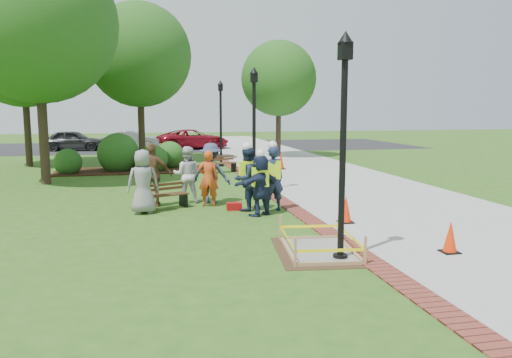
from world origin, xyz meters
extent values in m
plane|color=#285116|center=(0.00, 0.00, 0.00)|extent=(100.00, 100.00, 0.00)
cube|color=#9E9E99|center=(5.00, 10.00, 0.01)|extent=(6.00, 60.00, 0.02)
cube|color=maroon|center=(1.75, 10.00, 0.01)|extent=(0.50, 60.00, 0.03)
cube|color=#381E0F|center=(-3.00, 12.00, 0.02)|extent=(7.00, 3.00, 0.05)
cube|color=black|center=(0.00, 27.00, 0.00)|extent=(36.00, 12.00, 0.01)
cube|color=#47331E|center=(1.02, -2.43, 0.00)|extent=(1.96, 2.49, 0.01)
cube|color=gray|center=(1.02, -2.43, 0.02)|extent=(1.41, 1.93, 0.04)
cube|color=tan|center=(1.02, -2.43, 0.04)|extent=(1.54, 2.06, 0.08)
cube|color=tan|center=(1.02, -2.43, 0.28)|extent=(1.57, 2.10, 0.55)
cube|color=yellow|center=(1.02, -2.43, 0.30)|extent=(1.52, 2.04, 0.06)
cube|color=#50341B|center=(-1.86, 2.62, 0.41)|extent=(1.39, 0.92, 0.04)
cube|color=#50341B|center=(-1.95, 2.82, 0.62)|extent=(1.24, 0.59, 0.22)
cube|color=black|center=(-1.86, 2.62, 0.20)|extent=(1.29, 0.91, 0.39)
cube|color=brown|center=(0.90, 10.49, 0.43)|extent=(1.47, 0.78, 0.04)
cube|color=brown|center=(0.84, 10.71, 0.65)|extent=(1.37, 0.42, 0.23)
cube|color=black|center=(0.90, 10.49, 0.21)|extent=(1.36, 0.80, 0.41)
cube|color=black|center=(3.53, -3.09, 0.02)|extent=(0.34, 0.34, 0.04)
cone|color=red|center=(3.53, -3.09, 0.36)|extent=(0.27, 0.27, 0.63)
cube|color=black|center=(2.51, -0.18, 0.02)|extent=(0.36, 0.36, 0.05)
cone|color=#F92E07|center=(2.51, -0.18, 0.38)|extent=(0.29, 0.29, 0.67)
cube|color=black|center=(3.83, 11.07, 0.03)|extent=(0.40, 0.40, 0.05)
cone|color=#FF2F08|center=(3.83, 11.07, 0.43)|extent=(0.32, 0.32, 0.74)
cube|color=#9F0C0E|center=(0.05, 2.05, 0.11)|extent=(0.45, 0.28, 0.22)
cylinder|color=black|center=(1.25, -3.00, 1.90)|extent=(0.12, 0.12, 3.80)
cube|color=black|center=(1.25, -3.00, 3.90)|extent=(0.22, 0.22, 0.32)
cone|color=black|center=(1.25, -3.00, 4.15)|extent=(0.28, 0.28, 0.22)
cylinder|color=black|center=(1.25, -3.00, 0.05)|extent=(0.28, 0.28, 0.10)
cylinder|color=black|center=(1.25, 5.00, 1.90)|extent=(0.12, 0.12, 3.80)
cube|color=black|center=(1.25, 5.00, 3.90)|extent=(0.22, 0.22, 0.32)
cone|color=black|center=(1.25, 5.00, 4.15)|extent=(0.28, 0.28, 0.22)
cylinder|color=black|center=(1.25, 5.00, 0.05)|extent=(0.28, 0.28, 0.10)
cylinder|color=black|center=(1.25, 13.00, 1.90)|extent=(0.12, 0.12, 3.80)
cube|color=black|center=(1.25, 13.00, 3.90)|extent=(0.22, 0.22, 0.32)
cone|color=black|center=(1.25, 13.00, 4.15)|extent=(0.28, 0.28, 0.22)
cylinder|color=black|center=(1.25, 13.00, 0.05)|extent=(0.28, 0.28, 0.10)
cylinder|color=#3D2D1E|center=(-6.17, 8.50, 2.46)|extent=(0.35, 0.35, 4.93)
sphere|color=#244D16|center=(-6.17, 8.50, 5.98)|extent=(5.87, 5.87, 5.87)
cylinder|color=#3D2D1E|center=(-2.64, 16.09, 2.35)|extent=(0.35, 0.35, 4.69)
sphere|color=#244D16|center=(-2.64, 16.09, 5.70)|extent=(5.52, 5.52, 5.52)
cylinder|color=#3D2D1E|center=(5.31, 17.22, 1.91)|extent=(0.31, 0.31, 3.82)
sphere|color=#244D16|center=(5.31, 17.22, 4.64)|extent=(4.43, 4.43, 4.43)
cylinder|color=#3D2D1E|center=(-8.15, 14.98, 2.39)|extent=(0.32, 0.32, 4.78)
sphere|color=#244D16|center=(-8.15, 14.98, 5.80)|extent=(5.75, 5.75, 5.75)
sphere|color=#244D16|center=(-5.80, 11.46, 0.00)|extent=(1.22, 1.22, 1.22)
sphere|color=#244D16|center=(-3.68, 12.12, 0.00)|extent=(1.91, 1.91, 1.91)
sphere|color=#244D16|center=(-2.09, 11.63, 0.00)|extent=(1.32, 1.32, 1.32)
sphere|color=#244D16|center=(-1.29, 12.88, 0.00)|extent=(1.40, 1.40, 1.40)
sphere|color=#244D16|center=(-2.91, 12.97, 0.00)|extent=(0.88, 0.88, 0.88)
imported|color=gray|center=(-2.46, 2.13, 0.89)|extent=(0.60, 0.41, 1.77)
imported|color=#CC4518|center=(-0.59, 2.80, 0.83)|extent=(0.59, 0.44, 1.65)
imported|color=silver|center=(-1.17, 3.52, 0.86)|extent=(0.60, 0.44, 1.72)
imported|color=brown|center=(-2.20, 3.08, 0.94)|extent=(0.63, 0.44, 1.87)
imported|color=#323C58|center=(-0.46, 3.23, 0.92)|extent=(0.69, 0.60, 1.84)
imported|color=#192641|center=(0.62, 1.21, 0.83)|extent=(0.63, 0.57, 1.65)
cube|color=#BDF214|center=(0.62, 1.21, 1.06)|extent=(0.42, 0.26, 0.52)
sphere|color=white|center=(0.62, 1.21, 1.68)|extent=(0.25, 0.25, 0.25)
imported|color=#1D284C|center=(1.09, 1.75, 0.92)|extent=(0.63, 0.45, 1.83)
cube|color=#BDF214|center=(1.09, 1.75, 1.18)|extent=(0.42, 0.26, 0.52)
sphere|color=white|center=(1.09, 1.75, 1.86)|extent=(0.25, 0.25, 0.25)
imported|color=#191A42|center=(0.40, 1.94, 0.89)|extent=(0.68, 0.62, 1.79)
cube|color=#BDF214|center=(0.40, 1.94, 1.15)|extent=(0.42, 0.26, 0.52)
sphere|color=white|center=(0.40, 1.94, 1.81)|extent=(0.25, 0.25, 0.25)
imported|color=#2B2B2E|center=(-7.36, 24.50, 0.00)|extent=(2.49, 4.92, 1.55)
imported|color=#929297|center=(-3.40, 24.31, 0.00)|extent=(2.42, 4.63, 1.45)
imported|color=maroon|center=(0.85, 24.23, 0.00)|extent=(2.81, 4.98, 1.53)
camera|label=1|loc=(-2.28, -11.71, 2.86)|focal=35.00mm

